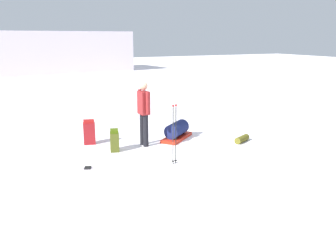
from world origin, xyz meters
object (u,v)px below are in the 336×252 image
Objects in this scene: gear_sled at (177,131)px; ski_pair_near at (88,169)px; backpack_large_dark at (115,141)px; skier_standing at (144,110)px; ski_poles_planted_near at (174,131)px; backpack_bright at (89,132)px; sleeping_mat_rolled at (242,139)px.

ski_pair_near is at bearing -155.55° from gear_sled.
skier_standing is at bearing 8.36° from backpack_large_dark.
ski_poles_planted_near reaches higher than ski_pair_near.
backpack_large_dark is 1.95m from gear_sled.
backpack_large_dark is 1.83m from ski_poles_planted_near.
ski_pair_near is 1.41m from backpack_large_dark.
gear_sled is at bearing -14.22° from backpack_bright.
ski_poles_planted_near is 2.12m from gear_sled.
backpack_bright is at bearing 114.75° from backpack_large_dark.
backpack_bright is at bearing 149.00° from skier_standing.
skier_standing is 1.24× the size of ski_poles_planted_near.
backpack_large_dark is at bearing 167.08° from sleeping_mat_rolled.
ski_pair_near is 1.50× the size of gear_sled.
skier_standing is at bearing 160.31° from sleeping_mat_rolled.
ski_pair_near is 3.34× the size of sleeping_mat_rolled.
ski_pair_near is 3.27× the size of backpack_large_dark.
sleeping_mat_rolled is at bearing 16.39° from ski_poles_planted_near.
backpack_bright is 2.41m from gear_sled.
backpack_bright is 0.54× the size of gear_sled.
backpack_large_dark is (-0.86, -0.13, -0.68)m from skier_standing.
gear_sled is at bearing 8.82° from backpack_large_dark.
ski_poles_planted_near is at bearing -60.78° from backpack_bright.
backpack_bright reaches higher than ski_pair_near.
backpack_bright is at bearing 119.22° from ski_poles_planted_near.
ski_pair_near is 2.00m from backpack_bright.
ski_pair_near is at bearing -105.89° from backpack_bright.
sleeping_mat_rolled is at bearing -36.42° from gear_sled.
ski_poles_planted_near is at bearing -58.29° from backpack_large_dark.
skier_standing reaches higher than backpack_bright.
skier_standing is 1.38× the size of gear_sled.
gear_sled is at bearing 9.18° from skier_standing.
backpack_bright is 0.49× the size of ski_poles_planted_near.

